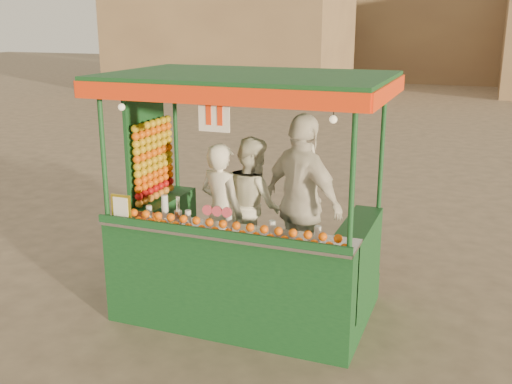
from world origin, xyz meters
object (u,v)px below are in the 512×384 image
at_px(vendor_right, 303,203).
at_px(vendor_left, 222,212).
at_px(juice_cart, 238,241).
at_px(vendor_middle, 253,204).

bearing_deg(vendor_right, vendor_left, 38.06).
bearing_deg(juice_cart, vendor_right, 25.22).
height_order(juice_cart, vendor_right, juice_cart).
height_order(vendor_left, vendor_middle, vendor_middle).
xyz_separation_m(juice_cart, vendor_middle, (-0.04, 0.58, 0.25)).
distance_m(vendor_left, vendor_right, 0.93).
distance_m(juice_cart, vendor_middle, 0.63).
distance_m(juice_cart, vendor_left, 0.41).
xyz_separation_m(vendor_left, vendor_right, (0.91, 0.12, 0.18)).
bearing_deg(vendor_right, juice_cart, 55.69).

